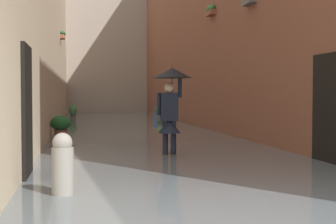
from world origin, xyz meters
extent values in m
plane|color=#605B56|center=(0.00, -14.30, 0.00)|extent=(71.52, 71.52, 0.00)
cube|color=slate|center=(0.00, -14.30, 0.05)|extent=(6.40, 34.61, 0.09)
cube|color=brown|center=(-3.70, -14.30, 5.35)|extent=(1.80, 32.61, 10.70)
cube|color=black|center=(-2.78, -3.50, 1.10)|extent=(0.08, 1.10, 2.20)
cube|color=brown|center=(-2.70, -11.60, 4.32)|extent=(0.20, 0.70, 0.18)
ellipsoid|color=#387F3D|center=(-2.70, -11.60, 4.48)|extent=(0.28, 0.76, 0.24)
cube|color=#66605B|center=(-2.70, -7.70, 4.00)|extent=(0.20, 0.70, 0.18)
cube|color=beige|center=(3.70, -14.30, 4.56)|extent=(1.80, 32.61, 9.13)
cube|color=black|center=(2.78, -2.99, 1.10)|extent=(0.08, 1.10, 2.20)
cube|color=#9E563D|center=(2.70, -18.12, 4.11)|extent=(0.20, 0.70, 0.18)
ellipsoid|color=#23602D|center=(2.70, -18.12, 4.27)|extent=(0.28, 0.76, 0.24)
cube|color=#A89989|center=(0.00, -29.51, 5.11)|extent=(9.20, 1.80, 10.22)
cube|color=#2D2319|center=(0.10, -5.27, 0.05)|extent=(0.14, 0.25, 0.10)
cylinder|color=#1E2333|center=(0.10, -5.27, 0.46)|extent=(0.13, 0.13, 0.72)
cube|color=#2D2319|center=(-0.08, -5.25, 0.05)|extent=(0.14, 0.25, 0.10)
cylinder|color=#1E2333|center=(-0.08, -5.25, 0.46)|extent=(0.13, 0.13, 0.72)
cube|color=#1E2333|center=(0.01, -5.26, 1.13)|extent=(0.40, 0.26, 0.62)
cone|color=#1E2333|center=(0.01, -5.26, 0.70)|extent=(0.55, 0.55, 0.28)
sphere|color=#DBB293|center=(0.01, -5.26, 1.55)|extent=(0.22, 0.22, 0.22)
cylinder|color=#1E2333|center=(-0.22, -5.23, 1.56)|extent=(0.09, 0.09, 0.44)
cylinder|color=#1E2333|center=(0.24, -5.28, 1.20)|extent=(0.09, 0.09, 0.48)
cylinder|color=black|center=(-0.05, -5.25, 1.66)|extent=(0.02, 0.02, 0.43)
cone|color=black|center=(-0.05, -5.25, 1.87)|extent=(0.87, 0.87, 0.22)
cylinder|color=black|center=(-0.05, -5.25, 2.01)|extent=(0.01, 0.01, 0.08)
cube|color=#334766|center=(0.32, -5.27, 0.84)|extent=(0.09, 0.29, 0.32)
torus|color=#334766|center=(0.32, -5.27, 1.12)|extent=(0.05, 0.30, 0.30)
cylinder|color=#66605B|center=(2.28, -20.50, 0.15)|extent=(0.30, 0.30, 0.29)
torus|color=#56524E|center=(2.28, -20.50, 0.29)|extent=(0.33, 0.33, 0.04)
ellipsoid|color=#428947|center=(2.28, -20.50, 0.58)|extent=(0.40, 0.40, 0.56)
cylinder|color=#9E563D|center=(2.50, -9.72, 0.16)|extent=(0.38, 0.38, 0.32)
torus|color=brown|center=(2.50, -9.72, 0.32)|extent=(0.42, 0.42, 0.04)
ellipsoid|color=#23602D|center=(2.50, -9.72, 0.54)|extent=(0.60, 0.60, 0.44)
cylinder|color=#66605B|center=(-2.48, -21.08, 0.13)|extent=(0.44, 0.44, 0.27)
torus|color=#56524E|center=(-2.48, -21.08, 0.27)|extent=(0.47, 0.47, 0.04)
ellipsoid|color=#387F3D|center=(-2.48, -21.08, 0.53)|extent=(0.51, 0.51, 0.53)
cylinder|color=gray|center=(2.16, -1.39, 0.36)|extent=(0.29, 0.29, 0.71)
sphere|color=gray|center=(2.16, -1.39, 0.78)|extent=(0.26, 0.26, 0.26)
camera|label=1|loc=(1.94, 4.93, 1.41)|focal=50.76mm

